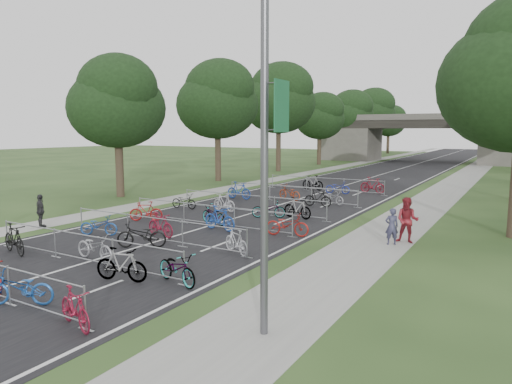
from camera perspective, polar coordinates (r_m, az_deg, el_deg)
road at (r=58.47m, az=17.52°, el=2.75°), size 11.00×140.00×0.01m
sidewalk_right at (r=57.18m, az=25.35°, el=2.27°), size 3.00×140.00×0.01m
sidewalk_left at (r=60.61m, az=10.61°, el=3.14°), size 2.00×140.00×0.01m
lane_markings at (r=58.47m, az=17.52°, el=2.75°), size 0.12×140.00×0.00m
overpass_bridge at (r=72.98m, az=20.37°, el=6.32°), size 31.00×8.00×7.05m
lamppost at (r=10.06m, az=1.21°, el=5.38°), size 0.61×0.65×8.21m
tree_left_0 at (r=33.56m, az=-16.95°, el=10.45°), size 6.72×6.72×10.25m
tree_left_1 at (r=42.64m, az=-4.79°, el=11.19°), size 7.56×7.56×11.53m
tree_left_2 at (r=52.91m, az=2.92°, el=11.41°), size 8.40×8.40×12.81m
tree_left_3 at (r=63.68m, az=8.03°, el=9.25°), size 6.72×6.72×10.25m
tree_left_4 at (r=74.90m, az=11.64°, el=9.55°), size 7.56×7.56×11.53m
tree_left_5 at (r=86.35m, az=14.32°, el=9.74°), size 8.40×8.40×12.81m
tree_left_6 at (r=97.85m, az=16.31°, el=8.45°), size 6.72×6.72×10.25m
barrier_row_1 at (r=17.34m, az=-20.85°, el=-6.63°), size 9.70×0.08×1.10m
barrier_row_2 at (r=19.70m, az=-12.62°, el=-4.62°), size 9.70×0.08×1.10m
barrier_row_3 at (r=22.55m, az=-5.99°, el=-2.92°), size 9.70×0.08×1.10m
barrier_row_4 at (r=25.82m, az=-0.68°, el=-1.53°), size 9.70×0.08×1.10m
barrier_row_5 at (r=30.15m, az=4.28°, el=-0.21°), size 9.70×0.08×1.10m
barrier_row_6 at (r=35.58m, az=8.60°, el=0.93°), size 9.70×0.08×1.10m
bike_2 at (r=14.02m, az=-27.46°, el=-10.63°), size 1.92×1.46×0.97m
bike_3 at (r=11.96m, az=-21.70°, el=-13.38°), size 1.71×0.90×0.99m
bike_4 at (r=19.68m, az=-28.00°, el=-5.24°), size 2.03×0.98×1.18m
bike_5 at (r=17.64m, az=-19.51°, el=-6.50°), size 1.91×0.74×0.99m
bike_6 at (r=14.96m, az=-16.48°, el=-8.73°), size 1.85×0.93×1.07m
bike_7 at (r=14.35m, az=-9.83°, el=-9.38°), size 2.01×1.16×1.00m
bike_8 at (r=21.68m, az=-19.06°, el=-3.99°), size 1.82×1.28×0.91m
bike_9 at (r=20.66m, az=-11.86°, el=-4.06°), size 1.84×0.86×1.07m
bike_10 at (r=18.91m, az=-14.13°, el=-5.27°), size 2.04×1.62×1.04m
bike_11 at (r=17.46m, az=-2.48°, el=-6.23°), size 1.66×1.12×0.97m
bike_12 at (r=24.37m, az=-13.59°, el=-2.37°), size 1.71×1.31×1.03m
bike_13 at (r=22.98m, az=-5.36°, el=-2.85°), size 1.98×1.21×0.98m
bike_14 at (r=21.56m, az=-4.58°, el=-3.31°), size 1.99×0.84×1.16m
bike_15 at (r=20.41m, az=3.93°, el=-4.12°), size 2.06×1.10×1.03m
bike_16 at (r=27.78m, az=-8.99°, el=-1.15°), size 1.77×0.69×0.91m
bike_17 at (r=26.63m, az=-4.00°, el=-1.31°), size 1.81×0.83×1.05m
bike_18 at (r=24.58m, az=1.59°, el=-2.17°), size 1.90×1.38×0.95m
bike_19 at (r=24.51m, az=5.20°, el=-2.05°), size 1.90×0.94×1.10m
bike_20 at (r=31.29m, az=-2.14°, el=0.18°), size 2.02×0.73×1.19m
bike_21 at (r=30.94m, az=4.20°, el=-0.07°), size 2.07×1.27×1.03m
bike_22 at (r=28.39m, az=7.72°, el=-0.79°), size 1.78×0.55×1.06m
bike_23 at (r=29.42m, az=9.59°, el=-0.67°), size 1.85×1.18×0.92m
bike_25 at (r=36.29m, az=7.11°, el=1.15°), size 2.01×0.89×1.17m
bike_26 at (r=34.42m, az=10.17°, el=0.56°), size 1.88×0.82×0.96m
bike_27 at (r=35.31m, az=14.36°, el=0.82°), size 2.08×0.94×1.21m
pedestrian_a at (r=19.61m, az=16.60°, el=-4.17°), size 0.66×0.60×1.52m
pedestrian_b at (r=20.06m, az=18.39°, el=-3.40°), size 0.95×0.75×1.92m
pedestrian_c at (r=24.43m, az=-25.32°, el=-2.17°), size 1.03×0.67×1.62m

